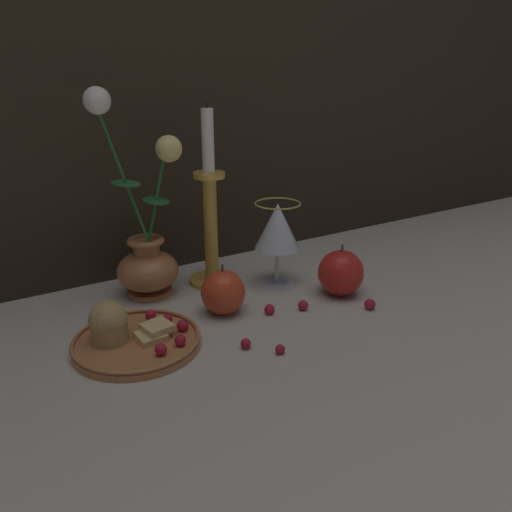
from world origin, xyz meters
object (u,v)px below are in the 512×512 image
(wine_glass, at_px, (277,229))
(candlestick, at_px, (211,222))
(vase, at_px, (147,251))
(apple_near_glass, at_px, (223,292))
(apple_beside_vase, at_px, (341,273))
(plate_with_pastries, at_px, (130,335))

(wine_glass, distance_m, candlestick, 0.12)
(vase, bearing_deg, apple_near_glass, -59.32)
(vase, height_order, apple_beside_vase, vase)
(wine_glass, height_order, candlestick, candlestick)
(plate_with_pastries, bearing_deg, candlestick, 35.15)
(apple_beside_vase, bearing_deg, apple_near_glass, 168.05)
(vase, relative_size, plate_with_pastries, 1.91)
(vase, bearing_deg, wine_glass, -19.23)
(candlestick, relative_size, apple_beside_vase, 3.51)
(vase, relative_size, apple_near_glass, 4.16)
(vase, height_order, candlestick, vase)
(candlestick, relative_size, apple_near_glass, 3.83)
(wine_glass, bearing_deg, plate_with_pastries, -165.70)
(candlestick, xyz_separation_m, apple_near_glass, (-0.04, -0.13, -0.08))
(plate_with_pastries, bearing_deg, apple_near_glass, 8.14)
(vase, relative_size, candlestick, 1.09)
(vase, xyz_separation_m, apple_near_glass, (0.08, -0.13, -0.05))
(wine_glass, bearing_deg, apple_beside_vase, -55.27)
(vase, distance_m, candlestick, 0.13)
(vase, xyz_separation_m, plate_with_pastries, (-0.09, -0.16, -0.07))
(vase, distance_m, apple_near_glass, 0.16)
(plate_with_pastries, relative_size, candlestick, 0.57)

